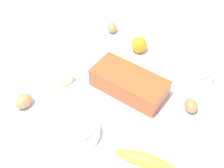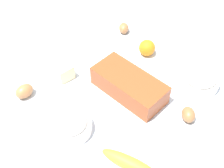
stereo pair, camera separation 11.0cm
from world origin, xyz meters
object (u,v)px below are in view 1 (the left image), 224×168
flour_bowl (195,70)px  butter_block (58,75)px  sugar_bowl (78,130)px  egg_near_butter (24,101)px  loaf_pan (129,83)px  orange_fruit (139,45)px  egg_loose (191,105)px  egg_beside_bowl (112,28)px  banana (144,160)px

flour_bowl → butter_block: flour_bowl is taller
sugar_bowl → egg_near_butter: size_ratio=2.06×
loaf_pan → sugar_bowl: 0.26m
orange_fruit → egg_loose: 0.36m
loaf_pan → butter_block: bearing=24.6°
sugar_bowl → egg_beside_bowl: sugar_bowl is taller
sugar_bowl → loaf_pan: bearing=-88.9°
loaf_pan → banana: (-0.23, 0.20, -0.02)m
egg_beside_bowl → egg_loose: egg_loose is taller
banana → egg_beside_bowl: bearing=-39.3°
flour_bowl → loaf_pan: bearing=58.9°
flour_bowl → egg_near_butter: flour_bowl is taller
butter_block → egg_near_butter: size_ratio=1.30×
banana → egg_near_butter: (0.46, 0.11, 0.01)m
orange_fruit → egg_near_butter: (0.12, 0.51, -0.01)m
banana → egg_near_butter: bearing=13.4°
egg_near_butter → sugar_bowl: bearing=-169.0°
butter_block → egg_loose: bearing=-154.1°
loaf_pan → egg_near_butter: loaf_pan is taller
flour_bowl → egg_near_butter: (0.37, 0.54, -0.01)m
loaf_pan → banana: bearing=131.9°
flour_bowl → butter_block: size_ratio=1.69×
flour_bowl → egg_beside_bowl: 0.43m
egg_loose → banana: bearing=91.6°
butter_block → egg_near_butter: butter_block is taller
butter_block → egg_loose: butter_block is taller
sugar_bowl → egg_loose: bearing=-122.4°
sugar_bowl → egg_near_butter: bearing=11.0°
orange_fruit → banana: bearing=130.6°
sugar_bowl → egg_beside_bowl: bearing=-58.7°
egg_beside_bowl → egg_near_butter: bearing=96.5°
flour_bowl → egg_near_butter: size_ratio=2.20×
egg_near_butter → butter_block: bearing=-89.0°
flour_bowl → sugar_bowl: (0.14, 0.50, -0.00)m
loaf_pan → orange_fruit: (0.12, -0.20, -0.01)m
orange_fruit → butter_block: bearing=71.2°
banana → egg_beside_bowl: 0.68m
egg_near_butter → egg_beside_bowl: 0.54m
butter_block → sugar_bowl: bearing=153.5°
flour_bowl → egg_beside_bowl: flour_bowl is taller
loaf_pan → egg_near_butter: size_ratio=4.24×
orange_fruit → butter_block: 0.37m
orange_fruit → egg_near_butter: 0.53m
sugar_bowl → banana: 0.23m
egg_near_butter → egg_loose: size_ratio=1.11×
flour_bowl → orange_fruit: bearing=6.7°
butter_block → egg_near_butter: 0.17m
sugar_bowl → orange_fruit: size_ratio=2.07×
egg_loose → egg_beside_bowl: bearing=-16.3°
orange_fruit → egg_beside_bowl: 0.18m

